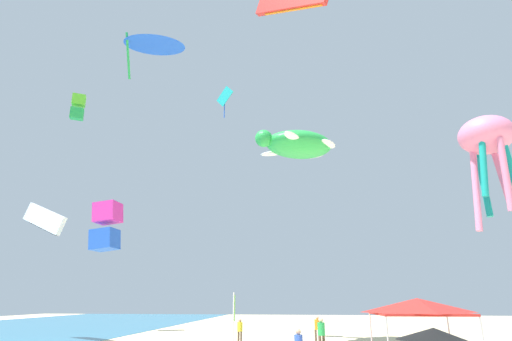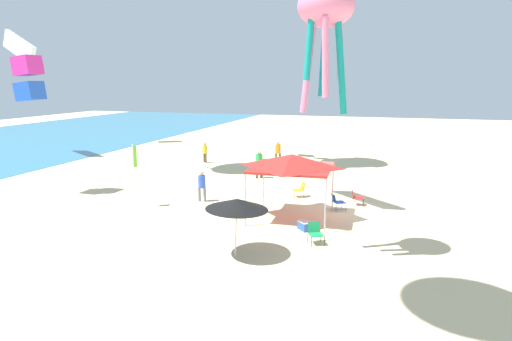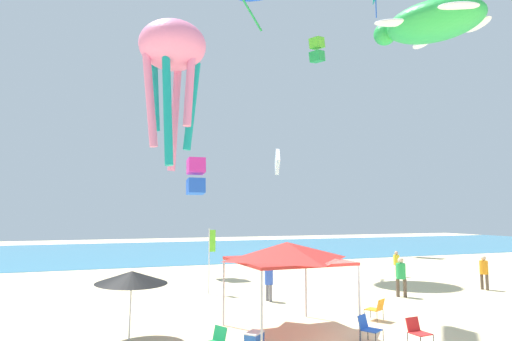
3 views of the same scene
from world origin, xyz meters
name	(u,v)px [view 3 (image 3 of 3)]	position (x,y,z in m)	size (l,w,h in m)	color
ocean_strip	(171,250)	(0.00, 36.30, 0.01)	(120.00, 28.55, 0.02)	teal
canopy_tent	(287,252)	(-1.65, 2.01, 2.69)	(3.61, 3.72, 3.04)	#B7B7BC
beach_umbrella	(132,277)	(-6.73, 2.89, 1.98)	(2.30, 2.31, 2.23)	silver
folding_chair_left_of_tent	(368,327)	(0.26, 0.10, 0.47)	(0.75, 0.80, 0.82)	black
folding_chair_near_cooler	(376,308)	(2.19, 2.38, 0.47)	(0.75, 0.80, 0.82)	black
folding_chair_right_of_tent	(417,330)	(1.46, -0.73, 0.47)	(0.59, 0.67, 0.82)	black
folding_chair_facing_ocean	(215,340)	(-4.61, 0.37, 0.47)	(0.79, 0.74, 0.82)	black
cooler_box	(254,339)	(-3.19, 1.06, 0.20)	(0.73, 0.72, 0.40)	blue
banner_flag	(210,254)	(-2.36, 9.90, 1.98)	(0.36, 0.06, 3.28)	silver
person_beachcomber	(396,262)	(10.34, 11.68, 0.94)	(0.38, 0.38, 1.60)	brown
person_far_stroller	(484,270)	(11.57, 6.05, 1.05)	(0.42, 0.48, 1.79)	brown
person_watching_sky	(269,280)	(-0.26, 7.19, 0.97)	(0.39, 0.44, 1.66)	slate
person_by_tent	(401,274)	(6.16, 5.94, 1.11)	(0.45, 0.45, 1.88)	brown
kite_box_lime	(317,50)	(14.51, 29.67, 21.95)	(1.87, 1.80, 2.87)	#66D82D
kite_octopus_pink	(172,53)	(-6.02, 0.00, 8.49)	(1.87, 1.87, 4.16)	pink
kite_turtle_green	(432,23)	(9.71, 7.07, 14.80)	(6.72, 6.80, 2.17)	green
kite_parafoil_white	(277,162)	(8.70, 27.30, 9.04)	(2.15, 4.92, 3.08)	white
kite_box_magenta	(196,176)	(-1.70, 16.54, 6.46)	(1.14, 1.24, 2.44)	#E02D9E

